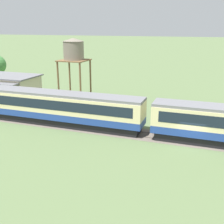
{
  "coord_description": "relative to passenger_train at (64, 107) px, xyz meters",
  "views": [
    {
      "loc": [
        1.26,
        -27.77,
        11.73
      ],
      "look_at": [
        -9.76,
        3.23,
        1.58
      ],
      "focal_mm": 45.0,
      "sensor_mm": 36.0,
      "label": 1
    }
  ],
  "objects": [
    {
      "name": "water_tower",
      "position": [
        -4.47,
        11.72,
        5.6
      ],
      "size": [
        4.38,
        4.38,
        9.89
      ],
      "color": "brown",
      "rests_on": "ground_plane"
    },
    {
      "name": "ground_plane",
      "position": [
        15.16,
        -1.1,
        -2.24
      ],
      "size": [
        600.0,
        600.0,
        0.0
      ],
      "primitive_type": "plane",
      "color": "#566B42"
    },
    {
      "name": "station_building",
      "position": [
        -14.65,
        8.29,
        -0.23
      ],
      "size": [
        9.1,
        7.52,
        3.97
      ],
      "color": "beige",
      "rests_on": "ground_plane"
    },
    {
      "name": "passenger_train",
      "position": [
        0.0,
        0.0,
        0.0
      ],
      "size": [
        105.68,
        3.03,
        4.04
      ],
      "color": "#234293",
      "rests_on": "ground_plane"
    },
    {
      "name": "railway_track",
      "position": [
        -5.37,
        0.0,
        -2.24
      ],
      "size": [
        146.02,
        3.6,
        0.04
      ],
      "color": "#665B51",
      "rests_on": "ground_plane"
    }
  ]
}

